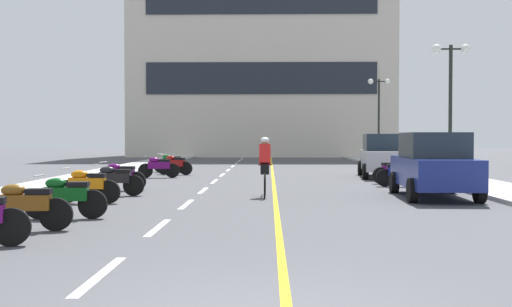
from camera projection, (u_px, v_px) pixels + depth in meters
ground_plane at (267, 176)px, 26.56m from camera, size 140.00×140.00×0.00m
curb_left at (117, 171)px, 29.70m from camera, size 2.40×72.00×0.12m
curb_right at (419, 171)px, 29.41m from camera, size 2.40×72.00×0.12m
lane_dash_0 at (100, 275)px, 7.61m from camera, size 0.14×2.20×0.01m
lane_dash_1 at (158, 227)px, 11.61m from camera, size 0.14×2.20×0.01m
lane_dash_2 at (186, 204)px, 15.61m from camera, size 0.14×2.20×0.01m
lane_dash_3 at (203, 190)px, 19.60m from camera, size 0.14×2.20×0.01m
lane_dash_4 at (214, 181)px, 23.60m from camera, size 0.14×2.20×0.01m
lane_dash_5 at (222, 175)px, 27.60m from camera, size 0.14×2.20×0.01m
lane_dash_6 at (228, 170)px, 31.60m from camera, size 0.14×2.20×0.01m
lane_dash_7 at (233, 166)px, 35.59m from camera, size 0.14×2.20×0.01m
lane_dash_8 at (236, 163)px, 39.59m from camera, size 0.14×2.20×0.01m
lane_dash_9 at (239, 161)px, 43.59m from camera, size 0.14×2.20×0.01m
lane_dash_10 at (242, 159)px, 47.59m from camera, size 0.14×2.20×0.01m
lane_dash_11 at (244, 157)px, 51.58m from camera, size 0.14×2.20×0.01m
centre_line_yellow at (272, 172)px, 29.55m from camera, size 0.12×66.00×0.01m
office_building at (262, 34)px, 54.56m from camera, size 22.34×8.73×21.55m
street_lamp_mid at (451, 80)px, 23.91m from camera, size 1.46×0.36×5.15m
street_lamp_far at (379, 101)px, 40.92m from camera, size 1.46×0.36×5.41m
parked_car_near at (434, 165)px, 17.29m from camera, size 2.03×4.25×1.82m
parked_car_mid at (383, 155)px, 26.00m from camera, size 2.18×4.32×1.82m
motorcycle_1 at (24, 205)px, 11.14m from camera, size 1.70×0.60×0.92m
motorcycle_2 at (65, 196)px, 12.81m from camera, size 1.70×0.60×0.92m
motorcycle_3 at (87, 185)px, 15.76m from camera, size 1.70×0.60×0.92m
motorcycle_4 at (114, 180)px, 17.77m from camera, size 1.70×0.60×0.92m
motorcycle_5 at (119, 176)px, 19.58m from camera, size 1.70×0.60×0.92m
motorcycle_6 at (401, 173)px, 21.06m from camera, size 1.70×0.60×0.92m
motorcycle_7 at (395, 171)px, 22.48m from camera, size 1.67×0.70×0.92m
motorcycle_8 at (159, 166)px, 25.63m from camera, size 1.70×0.60×0.92m
motorcycle_9 at (174, 164)px, 27.71m from camera, size 1.65×0.77×0.92m
motorcycle_10 at (170, 163)px, 29.41m from camera, size 1.68×0.65×0.92m
cyclist_rider at (265, 166)px, 17.53m from camera, size 0.42×1.77×1.71m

